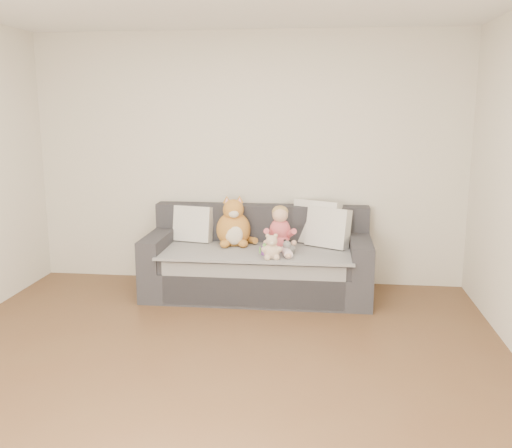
{
  "coord_description": "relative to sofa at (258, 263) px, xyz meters",
  "views": [
    {
      "loc": [
        0.78,
        -3.39,
        1.85
      ],
      "look_at": [
        0.16,
        1.87,
        0.75
      ],
      "focal_mm": 40.0,
      "sensor_mm": 36.0,
      "label": 1
    }
  ],
  "objects": [
    {
      "name": "room_shell",
      "position": [
        -0.16,
        -1.64,
        0.99
      ],
      "size": [
        5.0,
        5.0,
        5.0
      ],
      "color": "brown",
      "rests_on": "ground"
    },
    {
      "name": "cushion_right_front",
      "position": [
        0.69,
        0.1,
        0.36
      ],
      "size": [
        0.47,
        0.37,
        0.41
      ],
      "rotation": [
        0.0,
        0.0,
        -0.49
      ],
      "color": "silver",
      "rests_on": "sofa"
    },
    {
      "name": "teddy_bear",
      "position": [
        0.17,
        -0.41,
        0.26
      ],
      "size": [
        0.19,
        0.14,
        0.24
      ],
      "rotation": [
        0.0,
        0.0,
        0.16
      ],
      "color": "#C6AD89",
      "rests_on": "sofa"
    },
    {
      "name": "plush_cat",
      "position": [
        -0.26,
        0.08,
        0.36
      ],
      "size": [
        0.42,
        0.39,
        0.53
      ],
      "rotation": [
        0.0,
        0.0,
        0.19
      ],
      "color": "#AC7726",
      "rests_on": "sofa"
    },
    {
      "name": "cushion_right_back",
      "position": [
        0.57,
        0.24,
        0.38
      ],
      "size": [
        0.53,
        0.4,
        0.45
      ],
      "rotation": [
        0.0,
        0.0,
        -0.46
      ],
      "color": "silver",
      "rests_on": "sofa"
    },
    {
      "name": "sippy_cup",
      "position": [
        0.09,
        -0.29,
        0.22
      ],
      "size": [
        0.1,
        0.09,
        0.12
      ],
      "rotation": [
        0.0,
        0.0,
        0.4
      ],
      "color": "purple",
      "rests_on": "sofa"
    },
    {
      "name": "plush_cow",
      "position": [
        0.32,
        -0.22,
        0.23
      ],
      "size": [
        0.13,
        0.19,
        0.16
      ],
      "rotation": [
        0.0,
        0.0,
        -0.23
      ],
      "color": "white",
      "rests_on": "sofa"
    },
    {
      "name": "cushion_left",
      "position": [
        -0.7,
        0.19,
        0.35
      ],
      "size": [
        0.43,
        0.26,
        0.38
      ],
      "rotation": [
        0.0,
        0.0,
        -0.2
      ],
      "color": "silver",
      "rests_on": "sofa"
    },
    {
      "name": "toddler",
      "position": [
        0.22,
        -0.13,
        0.35
      ],
      "size": [
        0.32,
        0.46,
        0.45
      ],
      "rotation": [
        0.0,
        0.0,
        0.08
      ],
      "color": "#D64B6E",
      "rests_on": "sofa"
    },
    {
      "name": "sofa",
      "position": [
        0.0,
        0.0,
        0.0
      ],
      "size": [
        2.2,
        0.94,
        0.85
      ],
      "color": "#29292E",
      "rests_on": "ground"
    }
  ]
}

